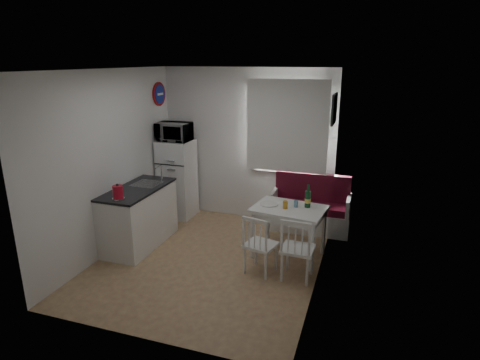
# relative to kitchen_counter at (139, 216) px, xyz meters

# --- Properties ---
(floor) EXTENTS (3.00, 3.50, 0.02)m
(floor) POSITION_rel_kitchen_counter_xyz_m (1.20, -0.16, -0.46)
(floor) COLOR #936B4E
(floor) RESTS_ON ground
(ceiling) EXTENTS (3.00, 3.50, 0.02)m
(ceiling) POSITION_rel_kitchen_counter_xyz_m (1.20, -0.16, 2.14)
(ceiling) COLOR white
(ceiling) RESTS_ON wall_back
(wall_back) EXTENTS (3.00, 0.02, 2.60)m
(wall_back) POSITION_rel_kitchen_counter_xyz_m (1.20, 1.59, 0.84)
(wall_back) COLOR white
(wall_back) RESTS_ON floor
(wall_front) EXTENTS (3.00, 0.02, 2.60)m
(wall_front) POSITION_rel_kitchen_counter_xyz_m (1.20, -1.91, 0.84)
(wall_front) COLOR white
(wall_front) RESTS_ON floor
(wall_left) EXTENTS (0.02, 3.50, 2.60)m
(wall_left) POSITION_rel_kitchen_counter_xyz_m (-0.30, -0.16, 0.84)
(wall_left) COLOR white
(wall_left) RESTS_ON floor
(wall_right) EXTENTS (0.02, 3.50, 2.60)m
(wall_right) POSITION_rel_kitchen_counter_xyz_m (2.70, -0.16, 0.84)
(wall_right) COLOR white
(wall_right) RESTS_ON floor
(window) EXTENTS (1.22, 0.06, 1.47)m
(window) POSITION_rel_kitchen_counter_xyz_m (1.90, 1.56, 1.17)
(window) COLOR white
(window) RESTS_ON wall_back
(curtain) EXTENTS (1.35, 0.02, 1.50)m
(curtain) POSITION_rel_kitchen_counter_xyz_m (1.90, 1.49, 1.22)
(curtain) COLOR white
(curtain) RESTS_ON wall_back
(kitchen_counter) EXTENTS (0.62, 1.32, 1.16)m
(kitchen_counter) POSITION_rel_kitchen_counter_xyz_m (0.00, 0.00, 0.00)
(kitchen_counter) COLOR white
(kitchen_counter) RESTS_ON floor
(wall_sign) EXTENTS (0.03, 0.40, 0.40)m
(wall_sign) POSITION_rel_kitchen_counter_xyz_m (-0.27, 1.29, 1.69)
(wall_sign) COLOR navy
(wall_sign) RESTS_ON wall_left
(picture_frame) EXTENTS (0.04, 0.52, 0.42)m
(picture_frame) POSITION_rel_kitchen_counter_xyz_m (2.67, 0.94, 1.59)
(picture_frame) COLOR black
(picture_frame) RESTS_ON wall_right
(bench) EXTENTS (1.28, 0.49, 0.92)m
(bench) POSITION_rel_kitchen_counter_xyz_m (2.36, 1.35, -0.15)
(bench) COLOR white
(bench) RESTS_ON floor
(dining_table) EXTENTS (1.07, 0.82, 0.74)m
(dining_table) POSITION_rel_kitchen_counter_xyz_m (2.21, 0.33, 0.20)
(dining_table) COLOR white
(dining_table) RESTS_ON floor
(chair_left) EXTENTS (0.46, 0.45, 0.44)m
(chair_left) POSITION_rel_kitchen_counter_xyz_m (1.96, -0.33, 0.05)
(chair_left) COLOR white
(chair_left) RESTS_ON floor
(chair_right) EXTENTS (0.41, 0.39, 0.46)m
(chair_right) POSITION_rel_kitchen_counter_xyz_m (2.45, -0.33, 0.07)
(chair_right) COLOR white
(chair_right) RESTS_ON floor
(fridge) EXTENTS (0.55, 0.55, 1.38)m
(fridge) POSITION_rel_kitchen_counter_xyz_m (0.02, 1.24, 0.24)
(fridge) COLOR white
(fridge) RESTS_ON floor
(microwave) EXTENTS (0.56, 0.38, 0.31)m
(microwave) POSITION_rel_kitchen_counter_xyz_m (0.02, 1.19, 1.08)
(microwave) COLOR white
(microwave) RESTS_ON fridge
(kettle) EXTENTS (0.17, 0.17, 0.22)m
(kettle) POSITION_rel_kitchen_counter_xyz_m (0.05, -0.54, 0.56)
(kettle) COLOR #AE0D21
(kettle) RESTS_ON kitchen_counter
(wine_bottle) EXTENTS (0.08, 0.08, 0.33)m
(wine_bottle) POSITION_rel_kitchen_counter_xyz_m (2.45, 0.43, 0.45)
(wine_bottle) COLOR #144020
(wine_bottle) RESTS_ON dining_table
(drinking_glass_orange) EXTENTS (0.07, 0.07, 0.11)m
(drinking_glass_orange) POSITION_rel_kitchen_counter_xyz_m (2.16, 0.28, 0.34)
(drinking_glass_orange) COLOR orange
(drinking_glass_orange) RESTS_ON dining_table
(drinking_glass_blue) EXTENTS (0.06, 0.06, 0.10)m
(drinking_glass_blue) POSITION_rel_kitchen_counter_xyz_m (2.29, 0.38, 0.33)
(drinking_glass_blue) COLOR #6E9BBC
(drinking_glass_blue) RESTS_ON dining_table
(plate) EXTENTS (0.26, 0.26, 0.02)m
(plate) POSITION_rel_kitchen_counter_xyz_m (1.91, 0.35, 0.29)
(plate) COLOR white
(plate) RESTS_ON dining_table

